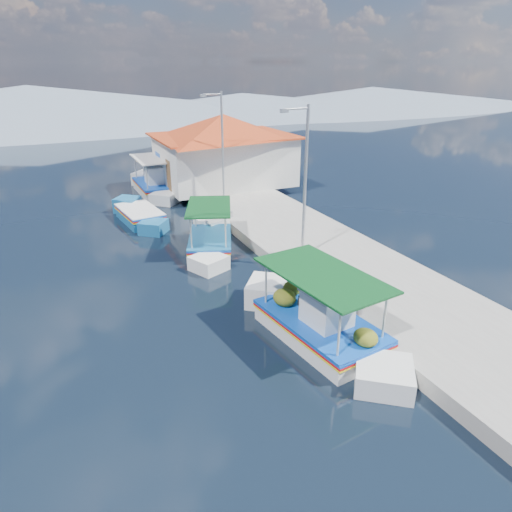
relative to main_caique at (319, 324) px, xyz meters
name	(u,v)px	position (x,y,z in m)	size (l,w,h in m)	color
ground	(215,310)	(-2.32, 2.94, -0.48)	(160.00, 160.00, 0.00)	black
quay	(284,227)	(3.58, 8.94, -0.23)	(5.00, 44.00, 0.50)	#A09E96
bollards	(252,230)	(1.48, 8.19, 0.17)	(0.20, 17.20, 0.30)	#A5A8AD
main_caique	(319,324)	(0.00, 0.00, 0.00)	(2.77, 7.44, 2.47)	white
caique_green_canopy	(209,243)	(-0.63, 8.30, -0.13)	(3.29, 5.78, 2.32)	white
caique_blue_hull	(140,216)	(-2.66, 13.73, -0.19)	(2.19, 5.90, 1.06)	#196197
caique_far	(155,186)	(-0.54, 19.14, 0.00)	(2.18, 7.26, 2.54)	white
harbor_building	(224,148)	(3.88, 17.94, 2.30)	(10.49, 10.49, 4.40)	white
lamp_post_near	(303,176)	(2.19, 4.94, 3.38)	(1.21, 0.14, 6.00)	#A5A8AD
lamp_post_far	(221,142)	(2.19, 13.94, 3.38)	(1.21, 0.14, 6.00)	#A5A8AD
mountain_ridge	(121,107)	(4.22, 58.94, 1.56)	(171.40, 96.00, 5.50)	slate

